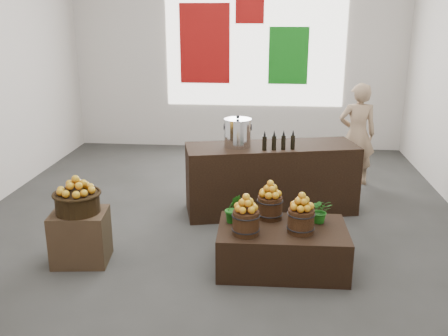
# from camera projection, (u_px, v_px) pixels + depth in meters

# --- Properties ---
(ground) EXTENTS (7.00, 7.00, 0.00)m
(ground) POSITION_uv_depth(u_px,v_px,m) (219.00, 218.00, 6.16)
(ground) COLOR #363533
(ground) RESTS_ON ground
(back_wall) EXTENTS (6.00, 0.04, 4.00)m
(back_wall) POSITION_uv_depth(u_px,v_px,m) (238.00, 38.00, 8.89)
(back_wall) COLOR beige
(back_wall) RESTS_ON ground
(back_opening) EXTENTS (3.20, 0.02, 2.40)m
(back_opening) POSITION_uv_depth(u_px,v_px,m) (255.00, 38.00, 8.85)
(back_opening) COLOR white
(back_opening) RESTS_ON back_wall
(deco_red_left) EXTENTS (0.90, 0.04, 1.40)m
(deco_red_left) POSITION_uv_depth(u_px,v_px,m) (205.00, 44.00, 8.95)
(deco_red_left) COLOR #950C0B
(deco_red_left) RESTS_ON back_wall
(deco_green_right) EXTENTS (0.70, 0.04, 1.00)m
(deco_green_right) POSITION_uv_depth(u_px,v_px,m) (288.00, 56.00, 8.88)
(deco_green_right) COLOR #116E14
(deco_green_right) RESTS_ON back_wall
(deco_red_upper) EXTENTS (0.50, 0.04, 0.50)m
(deco_red_upper) POSITION_uv_depth(u_px,v_px,m) (250.00, 9.00, 8.70)
(deco_red_upper) COLOR #950C0B
(deco_red_upper) RESTS_ON back_wall
(crate) EXTENTS (0.58, 0.50, 0.54)m
(crate) POSITION_uv_depth(u_px,v_px,m) (81.00, 237.00, 5.01)
(crate) COLOR #493022
(crate) RESTS_ON ground
(wicker_basket) EXTENTS (0.43, 0.43, 0.20)m
(wicker_basket) POSITION_uv_depth(u_px,v_px,m) (78.00, 203.00, 4.90)
(wicker_basket) COLOR black
(wicker_basket) RESTS_ON crate
(apples_in_basket) EXTENTS (0.34, 0.34, 0.18)m
(apples_in_basket) POSITION_uv_depth(u_px,v_px,m) (76.00, 185.00, 4.84)
(apples_in_basket) COLOR #8F040B
(apples_in_basket) RESTS_ON wicker_basket
(display_table) EXTENTS (1.26, 0.79, 0.43)m
(display_table) POSITION_uv_depth(u_px,v_px,m) (282.00, 248.00, 4.90)
(display_table) COLOR black
(display_table) RESTS_ON ground
(apple_bucket_front_left) EXTENTS (0.25, 0.25, 0.23)m
(apple_bucket_front_left) POSITION_uv_depth(u_px,v_px,m) (246.00, 223.00, 4.66)
(apple_bucket_front_left) COLOR #3C1F10
(apple_bucket_front_left) RESTS_ON display_table
(apples_in_bucket_front_left) EXTENTS (0.19, 0.19, 0.17)m
(apples_in_bucket_front_left) POSITION_uv_depth(u_px,v_px,m) (246.00, 203.00, 4.60)
(apples_in_bucket_front_left) COLOR #8F040B
(apples_in_bucket_front_left) RESTS_ON apple_bucket_front_left
(apple_bucket_front_right) EXTENTS (0.25, 0.25, 0.23)m
(apple_bucket_front_right) POSITION_uv_depth(u_px,v_px,m) (301.00, 221.00, 4.70)
(apple_bucket_front_right) COLOR #3C1F10
(apple_bucket_front_right) RESTS_ON display_table
(apples_in_bucket_front_right) EXTENTS (0.19, 0.19, 0.17)m
(apples_in_bucket_front_right) POSITION_uv_depth(u_px,v_px,m) (302.00, 201.00, 4.64)
(apples_in_bucket_front_right) COLOR #8F040B
(apples_in_bucket_front_right) RESTS_ON apple_bucket_front_right
(apple_bucket_rear) EXTENTS (0.25, 0.25, 0.23)m
(apple_bucket_rear) POSITION_uv_depth(u_px,v_px,m) (270.00, 207.00, 5.03)
(apple_bucket_rear) COLOR #3C1F10
(apple_bucket_rear) RESTS_ON display_table
(apples_in_bucket_rear) EXTENTS (0.19, 0.19, 0.17)m
(apples_in_bucket_rear) POSITION_uv_depth(u_px,v_px,m) (270.00, 189.00, 4.97)
(apples_in_bucket_rear) COLOR #8F040B
(apples_in_bucket_rear) RESTS_ON apple_bucket_rear
(herb_garnish_right) EXTENTS (0.23, 0.20, 0.25)m
(herb_garnish_right) POSITION_uv_depth(u_px,v_px,m) (320.00, 211.00, 4.92)
(herb_garnish_right) COLOR #165A13
(herb_garnish_right) RESTS_ON display_table
(herb_garnish_left) EXTENTS (0.20, 0.18, 0.30)m
(herb_garnish_left) POSITION_uv_depth(u_px,v_px,m) (233.00, 208.00, 4.91)
(herb_garnish_left) COLOR #165A13
(herb_garnish_left) RESTS_ON display_table
(counter) EXTENTS (2.21, 1.14, 0.86)m
(counter) POSITION_uv_depth(u_px,v_px,m) (271.00, 179.00, 6.27)
(counter) COLOR black
(counter) RESTS_ON ground
(stock_pot_left) EXTENTS (0.33, 0.33, 0.33)m
(stock_pot_left) POSITION_uv_depth(u_px,v_px,m) (238.00, 134.00, 6.04)
(stock_pot_left) COLOR silver
(stock_pot_left) RESTS_ON counter
(oil_cruets) EXTENTS (0.31, 0.13, 0.24)m
(oil_cruets) POSITION_uv_depth(u_px,v_px,m) (276.00, 140.00, 5.91)
(oil_cruets) COLOR black
(oil_cruets) RESTS_ON counter
(shopper) EXTENTS (0.57, 0.39, 1.49)m
(shopper) POSITION_uv_depth(u_px,v_px,m) (357.00, 134.00, 7.21)
(shopper) COLOR #997B5E
(shopper) RESTS_ON ground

